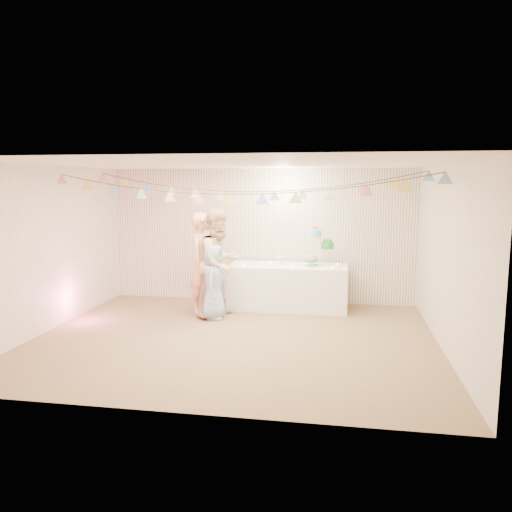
% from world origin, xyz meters
% --- Properties ---
extents(floor, '(6.00, 6.00, 0.00)m').
position_xyz_m(floor, '(0.00, 0.00, 0.00)').
color(floor, brown).
rests_on(floor, ground).
extents(ceiling, '(6.00, 6.00, 0.00)m').
position_xyz_m(ceiling, '(0.00, 0.00, 2.60)').
color(ceiling, white).
rests_on(ceiling, ground).
extents(back_wall, '(6.00, 6.00, 0.00)m').
position_xyz_m(back_wall, '(0.00, 2.50, 1.30)').
color(back_wall, white).
rests_on(back_wall, ground).
extents(front_wall, '(6.00, 6.00, 0.00)m').
position_xyz_m(front_wall, '(0.00, -2.50, 1.30)').
color(front_wall, white).
rests_on(front_wall, ground).
extents(left_wall, '(5.00, 5.00, 0.00)m').
position_xyz_m(left_wall, '(-3.00, 0.00, 1.30)').
color(left_wall, white).
rests_on(left_wall, ground).
extents(right_wall, '(5.00, 5.00, 0.00)m').
position_xyz_m(right_wall, '(3.00, 0.00, 1.30)').
color(right_wall, white).
rests_on(right_wall, ground).
extents(table, '(2.18, 0.87, 0.82)m').
position_xyz_m(table, '(0.60, 1.98, 0.41)').
color(table, white).
rests_on(table, floor).
extents(cake_stand, '(0.60, 0.35, 0.67)m').
position_xyz_m(cake_stand, '(1.15, 2.03, 1.09)').
color(cake_stand, silver).
rests_on(cake_stand, table).
extents(cake_bottom, '(0.31, 0.31, 0.15)m').
position_xyz_m(cake_bottom, '(1.00, 1.97, 0.84)').
color(cake_bottom, teal).
rests_on(cake_bottom, cake_stand).
extents(cake_middle, '(0.27, 0.27, 0.22)m').
position_xyz_m(cake_middle, '(1.33, 2.12, 1.11)').
color(cake_middle, '#1E8B2F').
rests_on(cake_middle, cake_stand).
extents(cake_top_tier, '(0.25, 0.25, 0.19)m').
position_xyz_m(cake_top_tier, '(1.09, 2.00, 1.38)').
color(cake_top_tier, '#4FC7F9').
rests_on(cake_top_tier, cake_stand).
extents(platter, '(0.34, 0.34, 0.02)m').
position_xyz_m(platter, '(0.06, 1.93, 0.76)').
color(platter, white).
rests_on(platter, table).
extents(posy, '(0.14, 0.14, 0.17)m').
position_xyz_m(posy, '(0.46, 2.03, 0.83)').
color(posy, white).
rests_on(posy, table).
extents(person_adult_a, '(0.58, 0.75, 1.81)m').
position_xyz_m(person_adult_a, '(-0.86, 1.42, 0.90)').
color(person_adult_a, '#FCAD84').
rests_on(person_adult_a, floor).
extents(person_adult_b, '(1.09, 1.16, 1.89)m').
position_xyz_m(person_adult_b, '(-0.52, 1.25, 0.94)').
color(person_adult_b, '#DBB386').
rests_on(person_adult_b, floor).
extents(person_child, '(0.42, 0.64, 1.28)m').
position_xyz_m(person_child, '(-0.58, 1.05, 0.64)').
color(person_child, '#91A9CD').
rests_on(person_child, floor).
extents(bunting_back, '(5.60, 1.10, 0.40)m').
position_xyz_m(bunting_back, '(0.00, 1.10, 2.35)').
color(bunting_back, pink).
rests_on(bunting_back, ceiling).
extents(bunting_front, '(5.60, 0.90, 0.36)m').
position_xyz_m(bunting_front, '(0.00, -0.20, 2.32)').
color(bunting_front, '#72A5E5').
rests_on(bunting_front, ceiling).
extents(tealight_0, '(0.04, 0.04, 0.03)m').
position_xyz_m(tealight_0, '(-0.20, 1.83, 0.83)').
color(tealight_0, '#FFD88C').
rests_on(tealight_0, table).
extents(tealight_1, '(0.04, 0.04, 0.03)m').
position_xyz_m(tealight_1, '(0.25, 2.16, 0.83)').
color(tealight_1, '#FFD88C').
rests_on(tealight_1, table).
extents(tealight_2, '(0.04, 0.04, 0.03)m').
position_xyz_m(tealight_2, '(0.70, 1.76, 0.83)').
color(tealight_2, '#FFD88C').
rests_on(tealight_2, table).
extents(tealight_3, '(0.04, 0.04, 0.03)m').
position_xyz_m(tealight_3, '(0.95, 2.20, 0.83)').
color(tealight_3, '#FFD88C').
rests_on(tealight_3, table).
extents(tealight_4, '(0.04, 0.04, 0.03)m').
position_xyz_m(tealight_4, '(1.42, 1.80, 0.83)').
color(tealight_4, '#FFD88C').
rests_on(tealight_4, table).
extents(tealight_5, '(0.04, 0.04, 0.03)m').
position_xyz_m(tealight_5, '(1.50, 2.13, 0.83)').
color(tealight_5, '#FFD88C').
rests_on(tealight_5, table).
extents(tealight_6, '(0.04, 0.04, 0.03)m').
position_xyz_m(tealight_6, '(1.09, 2.14, 0.83)').
color(tealight_6, '#FFD88C').
rests_on(tealight_6, table).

